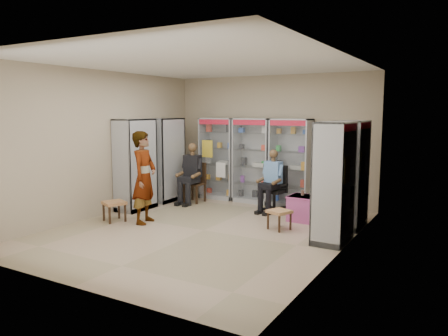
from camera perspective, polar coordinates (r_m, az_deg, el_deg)
The scene contains 18 objects.
floor at distance 8.08m, azimuth -2.64°, elevation -8.13°, with size 6.00×6.00×0.00m, color tan.
room_shell at distance 7.79m, azimuth -2.73°, elevation 5.96°, with size 5.02×6.02×3.01m.
cabinet_back_left at distance 10.86m, azimuth -0.67°, elevation 1.27°, with size 0.90×0.50×2.00m, color #A1A2A8.
cabinet_back_mid at distance 10.41m, azimuth 3.83°, elevation 0.98°, with size 0.90×0.50×2.00m, color #B9BCC1.
cabinet_back_right at distance 10.03m, azimuth 8.71°, elevation 0.67°, with size 0.90×0.50×2.00m, color #A2A6A9.
cabinet_right_far at distance 8.47m, azimuth 16.20°, elevation -0.79°, with size 0.50×0.90×2.00m, color silver.
cabinet_right_near at distance 7.41m, azimuth 14.15°, elevation -1.86°, with size 0.50×0.90×2.00m, color #9DA0A4.
cabinet_left_far at distance 10.61m, azimuth -7.57°, elevation 1.06°, with size 0.50×0.90×2.00m, color #B9BBC0.
cabinet_left_near at distance 9.77m, azimuth -11.50°, elevation 0.43°, with size 0.50×0.90×2.00m, color #9DA0A4.
wooden_chair at distance 10.45m, azimuth -3.89°, elevation -1.92°, with size 0.42×0.42×0.94m, color black.
seated_customer at distance 10.38m, azimuth -4.05°, elevation -0.87°, with size 0.44×0.60×1.34m, color black, non-canonical shape.
office_chair at distance 9.56m, azimuth 6.60°, elevation -2.66°, with size 0.54×0.54×1.00m, color black.
seated_shopkeeper at distance 9.50m, azimuth 6.49°, elevation -1.90°, with size 0.42×0.58×1.27m, color #79C0EF, non-canonical shape.
pink_trunk at distance 8.84m, azimuth 10.31°, elevation -5.21°, with size 0.52×0.50×0.50m, color #B24793.
tea_glass at distance 8.85m, azimuth 10.23°, elevation -3.17°, with size 0.07×0.07×0.11m, color #562807.
woven_stool_a at distance 8.15m, azimuth 7.23°, elevation -6.72°, with size 0.36×0.36×0.36m, color olive.
woven_stool_b at distance 8.95m, azimuth -14.13°, elevation -5.50°, with size 0.40×0.40×0.40m, color #9F7443.
standing_man at distance 8.57m, azimuth -10.40°, elevation -1.22°, with size 0.65×0.43×1.79m, color #9A9A9D.
Camera 1 is at (4.22, -6.55, 2.17)m, focal length 35.00 mm.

